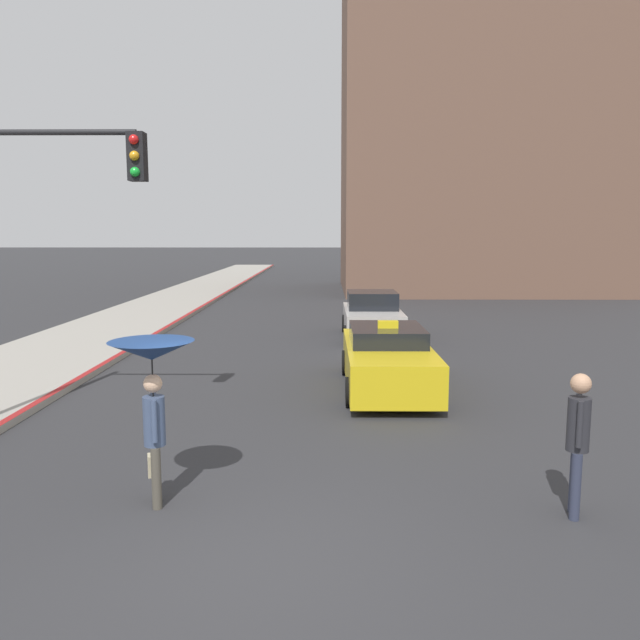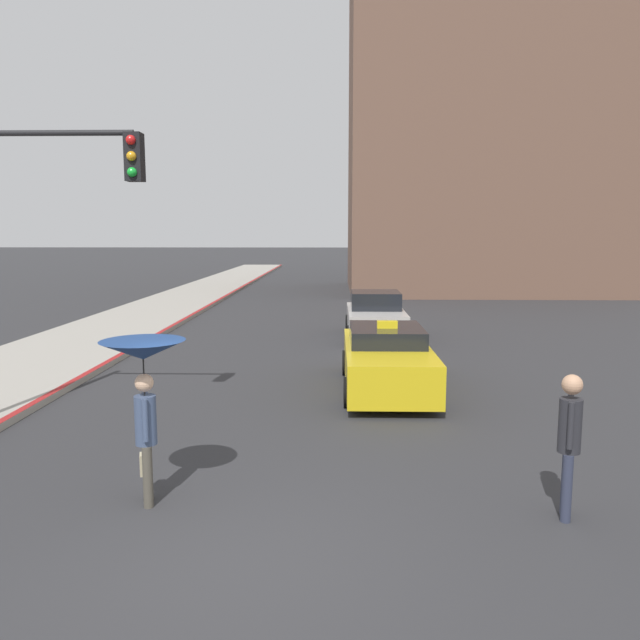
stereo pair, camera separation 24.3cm
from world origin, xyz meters
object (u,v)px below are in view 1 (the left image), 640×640
Objects in this scene: pedestrian_man at (578,434)px; traffic_light at (43,215)px; sedan_red at (372,317)px; taxi at (387,360)px; pedestrian_with_umbrella at (152,372)px.

traffic_light is at bearing -95.69° from pedestrian_man.
pedestrian_man is (1.50, -13.08, 0.34)m from sedan_red.
traffic_light is at bearing 24.33° from taxi.
taxi is 6.47m from pedestrian_man.
pedestrian_man is at bearing -109.14° from pedestrian_with_umbrella.
pedestrian_man is at bearing -23.81° from traffic_light.
sedan_red is at bearing -155.36° from pedestrian_man.
pedestrian_with_umbrella is at bearing -74.77° from pedestrian_man.
sedan_red is 2.29× the size of pedestrian_man.
pedestrian_with_umbrella is 0.39× the size of traffic_light.
traffic_light is at bearing 56.68° from sedan_red.
pedestrian_with_umbrella is at bearing -49.99° from traffic_light.
sedan_red is at bearing -32.13° from pedestrian_with_umbrella.
taxi is 7.42m from traffic_light.
taxi is at bearing -146.93° from pedestrian_man.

